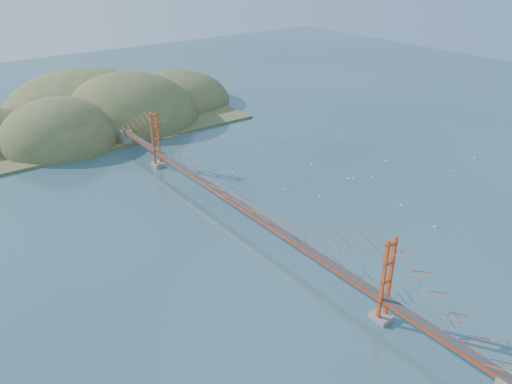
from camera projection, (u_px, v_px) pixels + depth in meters
ground at (241, 223)px, 83.36m from camera, size 320.00×320.00×0.00m
bridge at (240, 184)px, 80.37m from camera, size 2.20×94.40×12.00m
far_headlands at (100, 118)px, 133.55m from camera, size 84.00×58.00×25.00m
sailboat_17 at (286, 136)px, 120.44m from camera, size 0.65×0.59×0.74m
sailboat_5 at (386, 160)px, 107.12m from camera, size 0.49×0.59×0.68m
sailboat_14 at (353, 178)px, 98.75m from camera, size 0.55×0.55×0.58m
sailboat_0 at (320, 196)px, 91.81m from camera, size 0.40×0.50×0.58m
sailboat_6 at (435, 226)px, 82.05m from camera, size 0.64×0.65×0.73m
sailboat_15 at (240, 127)px, 126.75m from camera, size 0.64×0.64×0.68m
sailboat_3 at (233, 172)px, 101.35m from camera, size 0.68×0.68×0.73m
sailboat_8 at (312, 164)px, 105.34m from camera, size 0.62×0.59×0.70m
sailboat_13 at (451, 171)px, 101.85m from camera, size 0.60×0.60×0.65m
sailboat_4 at (373, 177)px, 99.38m from camera, size 0.54×0.54×0.59m
sailboat_16 at (284, 189)px, 94.53m from camera, size 0.59×0.59×0.63m
sailboat_2 at (401, 205)px, 88.62m from camera, size 0.53×0.51×0.60m
sailboat_11 at (474, 158)px, 108.36m from camera, size 0.66×0.66×0.69m
sailboat_7 at (259, 152)px, 111.29m from camera, size 0.52×0.44×0.60m
sailboat_1 at (348, 178)px, 98.77m from camera, size 0.71×0.71×0.74m
sailboat_extra_0 at (339, 136)px, 120.76m from camera, size 0.65×0.65×0.72m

